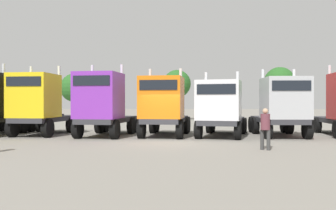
{
  "coord_description": "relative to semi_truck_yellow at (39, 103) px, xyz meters",
  "views": [
    {
      "loc": [
        1.16,
        -18.25,
        2.04
      ],
      "look_at": [
        0.22,
        4.19,
        1.9
      ],
      "focal_mm": 38.16,
      "sensor_mm": 36.0,
      "label": 1
    }
  ],
  "objects": [
    {
      "name": "ground",
      "position": [
        7.77,
        -3.49,
        -2.0
      ],
      "size": [
        200.0,
        200.0,
        0.0
      ],
      "primitive_type": "plane",
      "color": "gray"
    },
    {
      "name": "semi_truck_yellow",
      "position": [
        0.0,
        0.0,
        0.0
      ],
      "size": [
        3.0,
        6.07,
        4.39
      ],
      "rotation": [
        0.0,
        0.0,
        -1.65
      ],
      "color": "#333338",
      "rests_on": "ground"
    },
    {
      "name": "semi_truck_purple",
      "position": [
        4.15,
        -0.73,
        -0.01
      ],
      "size": [
        3.22,
        6.15,
        4.38
      ],
      "rotation": [
        0.0,
        0.0,
        -1.69
      ],
      "color": "#333338",
      "rests_on": "ground"
    },
    {
      "name": "semi_truck_orange",
      "position": [
        7.77,
        -0.5,
        -0.14
      ],
      "size": [
        3.14,
        6.06,
        4.14
      ],
      "rotation": [
        0.0,
        0.0,
        -1.68
      ],
      "color": "#333338",
      "rests_on": "ground"
    },
    {
      "name": "semi_truck_white",
      "position": [
        11.15,
        -0.61,
        -0.3
      ],
      "size": [
        3.88,
        6.64,
        3.9
      ],
      "rotation": [
        0.0,
        0.0,
        -1.8
      ],
      "color": "#333338",
      "rests_on": "ground"
    },
    {
      "name": "semi_truck_silver",
      "position": [
        14.8,
        -0.37,
        -0.14
      ],
      "size": [
        2.58,
        5.77,
        4.1
      ],
      "rotation": [
        0.0,
        0.0,
        -1.57
      ],
      "color": "#333338",
      "rests_on": "ground"
    },
    {
      "name": "visitor_with_camera",
      "position": [
        12.49,
        -6.21,
        -0.95
      ],
      "size": [
        0.55,
        0.55,
        1.8
      ],
      "rotation": [
        0.0,
        0.0,
        1.03
      ],
      "color": "#3B3B3B",
      "rests_on": "ground"
    },
    {
      "name": "oak_far_left",
      "position": [
        -3.28,
        17.98,
        1.71
      ],
      "size": [
        3.21,
        3.21,
        5.34
      ],
      "color": "#4C3823",
      "rests_on": "ground"
    },
    {
      "name": "oak_far_centre",
      "position": [
        8.22,
        20.29,
        2.25
      ],
      "size": [
        3.28,
        3.28,
        5.92
      ],
      "color": "#4C3823",
      "rests_on": "ground"
    },
    {
      "name": "oak_far_right",
      "position": [
        19.05,
        16.06,
        2.13
      ],
      "size": [
        3.26,
        3.26,
        5.79
      ],
      "color": "#4C3823",
      "rests_on": "ground"
    }
  ]
}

